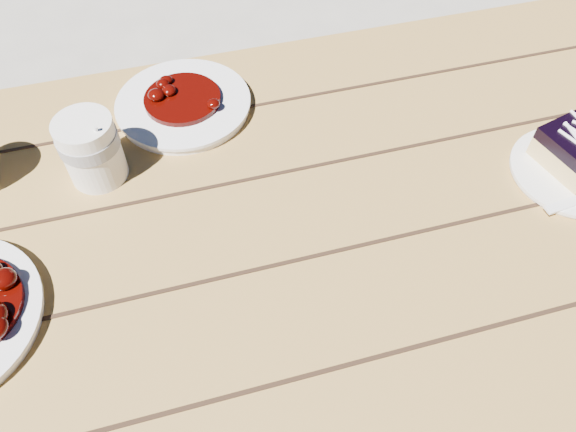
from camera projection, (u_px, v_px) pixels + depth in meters
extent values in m
plane|color=#A29D92|center=(237.00, 410.00, 1.39)|extent=(60.00, 60.00, 0.00)
cube|color=olive|center=(201.00, 244.00, 0.81)|extent=(2.00, 0.80, 0.05)
cube|color=olive|center=(537.00, 153.00, 1.44)|extent=(0.07, 0.07, 0.70)
cube|color=olive|center=(171.00, 104.00, 1.42)|extent=(1.80, 0.25, 0.04)
cube|color=olive|center=(441.00, 115.00, 1.73)|extent=(0.06, 0.06, 0.42)
cylinder|color=white|center=(571.00, 172.00, 0.86)|extent=(0.18, 0.18, 0.01)
cylinder|color=white|center=(91.00, 150.00, 0.82)|extent=(0.09, 0.09, 0.11)
cylinder|color=white|center=(184.00, 105.00, 0.94)|extent=(0.22, 0.22, 0.02)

